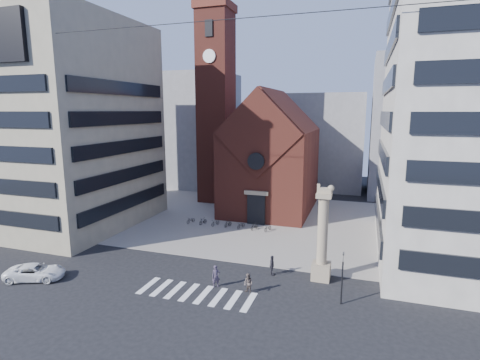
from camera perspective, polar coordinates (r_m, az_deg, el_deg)
name	(u,v)px	position (r m, az deg, el deg)	size (l,w,h in m)	color
ground	(205,277)	(35.14, -5.38, -14.56)	(120.00, 120.00, 0.00)	black
piazza	(260,220)	(51.95, 3.12, -6.10)	(46.00, 30.00, 0.05)	gray
zebra_crossing	(196,293)	(32.48, -6.67, -16.78)	(10.20, 3.20, 0.01)	white
church	(272,158)	(56.06, 4.83, 3.43)	(12.00, 16.65, 18.00)	maroon
campanile	(216,105)	(61.53, -3.65, 11.30)	(5.50, 5.50, 31.20)	maroon
building_left	(64,125)	(53.85, -25.29, 7.53)	(18.00, 20.00, 26.00)	gray
bg_block_left	(193,130)	(76.64, -7.22, 7.54)	(16.00, 14.00, 22.00)	gray
bg_block_mid	(326,142)	(74.62, 13.00, 5.74)	(14.00, 12.00, 18.00)	gray
bg_block_right	(420,128)	(71.68, 25.79, 7.19)	(16.00, 14.00, 24.00)	gray
lion_column	(322,242)	(34.16, 12.43, -9.25)	(1.63, 1.60, 8.68)	gray
traffic_light	(342,277)	(30.76, 15.31, -14.01)	(0.13, 0.16, 4.30)	black
white_car	(35,272)	(38.93, -28.74, -12.19)	(2.30, 4.99, 1.39)	white
pedestrian_0	(216,276)	(33.01, -3.69, -14.42)	(0.70, 0.46, 1.91)	#352D3E
pedestrian_1	(248,284)	(31.95, 1.28, -15.50)	(0.83, 0.65, 1.71)	#544943
pedestrian_2	(272,265)	(35.22, 4.89, -12.83)	(1.09, 0.45, 1.86)	#242229
scooter_0	(191,220)	(50.73, -7.50, -6.08)	(0.53, 1.53, 0.81)	black
scooter_1	(203,221)	(49.99, -5.66, -6.24)	(0.42, 1.49, 0.89)	black
scooter_2	(215,223)	(49.34, -3.77, -6.49)	(0.53, 1.53, 0.81)	black
scooter_3	(228,224)	(48.71, -1.83, -6.65)	(0.42, 1.49, 0.89)	black
scooter_4	(241,225)	(48.17, 0.16, -6.90)	(0.53, 1.53, 0.81)	black
scooter_5	(254,226)	(47.65, 2.20, -7.04)	(0.42, 1.49, 0.89)	black
scooter_6	(268,228)	(47.23, 4.27, -7.28)	(0.53, 1.53, 0.81)	black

